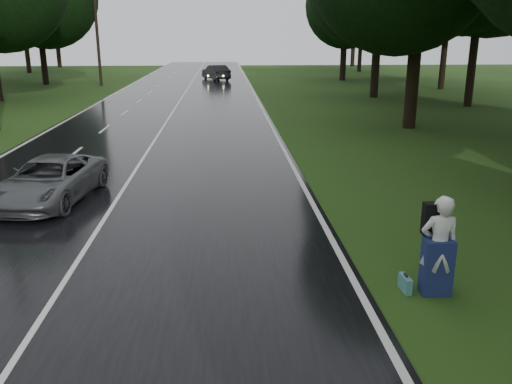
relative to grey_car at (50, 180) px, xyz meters
The scene contains 13 objects.
ground 7.62m from the grey_car, 75.57° to the right, with size 160.00×160.00×0.00m, color #254414.
road 12.81m from the grey_car, 81.49° to the left, with size 12.00×140.00×0.04m, color black.
lane_center 12.80m from the grey_car, 81.49° to the left, with size 0.12×140.00×0.01m, color silver.
grey_car is the anchor object (origin of this frame).
far_car 43.80m from the grey_car, 84.28° to the left, with size 1.68×4.82×1.59m, color black.
hitchhiker 11.12m from the grey_car, 34.76° to the right, with size 0.74×0.67×1.97m.
suitcase 10.63m from the grey_car, 35.89° to the right, with size 0.12×0.43×0.31m, color teal.
utility_pole_far 37.99m from the grey_car, 100.02° to the left, with size 1.80×0.28×9.81m, color black, non-canonical shape.
tree_left_e 28.03m from the grey_car, 114.33° to the left, with size 8.98×8.98×14.03m, color black, non-canonical shape.
tree_left_f 41.43m from the grey_car, 107.54° to the left, with size 8.88×8.88×13.87m, color black, non-canonical shape.
tree_right_d 19.37m from the grey_car, 39.18° to the left, with size 9.28×9.28×14.51m, color black, non-canonical shape.
tree_right_e 31.61m from the grey_car, 57.28° to the left, with size 9.46×9.46×14.79m, color black, non-canonical shape.
tree_right_f 46.37m from the grey_car, 67.04° to the left, with size 8.38×8.38×13.09m, color black, non-canonical shape.
Camera 1 is at (3.25, -8.03, 4.79)m, focal length 37.23 mm.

